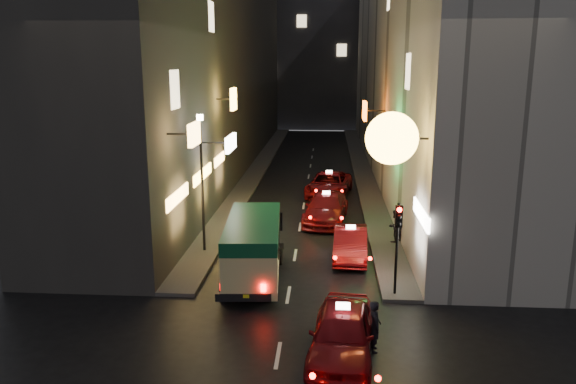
% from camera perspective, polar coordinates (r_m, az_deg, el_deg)
% --- Properties ---
extents(building_left, '(7.63, 52.00, 18.00)m').
position_cam_1_polar(building_left, '(46.25, -7.90, 13.46)').
color(building_left, '#33312F').
rests_on(building_left, ground).
extents(building_right, '(8.25, 52.16, 18.00)m').
position_cam_1_polar(building_right, '(45.77, 12.68, 13.27)').
color(building_right, '#B3AEA4').
rests_on(building_right, ground).
extents(building_far, '(30.00, 10.00, 22.00)m').
position_cam_1_polar(building_far, '(77.34, 3.10, 14.86)').
color(building_far, '#36353B').
rests_on(building_far, ground).
extents(sidewalk_left, '(1.50, 52.00, 0.15)m').
position_cam_1_polar(sidewalk_left, '(46.43, -3.01, 2.48)').
color(sidewalk_left, '#454340').
rests_on(sidewalk_left, ground).
extents(sidewalk_right, '(1.50, 52.00, 0.15)m').
position_cam_1_polar(sidewalk_right, '(46.18, 7.52, 2.33)').
color(sidewalk_right, '#454340').
rests_on(sidewalk_right, ground).
extents(minibus, '(2.45, 5.97, 2.51)m').
position_cam_1_polar(minibus, '(22.51, -3.54, -5.16)').
color(minibus, '#CCC37F').
rests_on(minibus, ground).
extents(taxi_near, '(2.95, 6.00, 2.01)m').
position_cam_1_polar(taxi_near, '(17.14, 5.56, -13.72)').
color(taxi_near, maroon).
rests_on(taxi_near, ground).
extents(taxi_second, '(2.29, 5.13, 1.77)m').
position_cam_1_polar(taxi_second, '(25.32, 6.36, -4.99)').
color(taxi_second, maroon).
rests_on(taxi_second, ground).
extents(taxi_third, '(2.95, 5.88, 1.97)m').
position_cam_1_polar(taxi_third, '(30.96, 3.90, -1.38)').
color(taxi_third, maroon).
rests_on(taxi_third, ground).
extents(taxi_far, '(3.19, 5.90, 1.95)m').
position_cam_1_polar(taxi_far, '(36.87, 4.18, 0.96)').
color(taxi_far, maroon).
rests_on(taxi_far, ground).
extents(pedestrian_crossing, '(0.42, 0.63, 1.84)m').
position_cam_1_polar(pedestrian_crossing, '(17.64, 8.82, -13.01)').
color(pedestrian_crossing, black).
rests_on(pedestrian_crossing, ground).
extents(pedestrian_sidewalk, '(0.79, 0.76, 1.79)m').
position_cam_1_polar(pedestrian_sidewalk, '(27.42, 10.82, -3.19)').
color(pedestrian_sidewalk, black).
rests_on(pedestrian_sidewalk, sidewalk_right).
extents(traffic_light, '(0.26, 0.43, 3.50)m').
position_cam_1_polar(traffic_light, '(20.81, 11.11, -3.76)').
color(traffic_light, black).
rests_on(traffic_light, sidewalk_right).
extents(lamp_post, '(0.28, 0.28, 6.22)m').
position_cam_1_polar(lamp_post, '(25.40, -8.75, 1.81)').
color(lamp_post, black).
rests_on(lamp_post, sidewalk_left).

